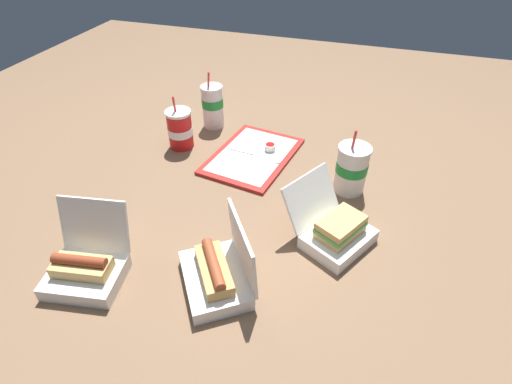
{
  "coord_description": "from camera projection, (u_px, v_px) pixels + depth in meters",
  "views": [
    {
      "loc": [
        0.92,
        0.3,
        0.8
      ],
      "look_at": [
        0.02,
        0.01,
        0.05
      ],
      "focal_mm": 28.0,
      "sensor_mm": 36.0,
      "label": 1
    }
  ],
  "objects": [
    {
      "name": "soda_cup_back",
      "position": [
        180.0,
        129.0,
        1.47
      ],
      "size": [
        0.09,
        0.09,
        0.21
      ],
      "color": "red",
      "rests_on": "ground_plane"
    },
    {
      "name": "ketchup_cup",
      "position": [
        270.0,
        147.0,
        1.46
      ],
      "size": [
        0.04,
        0.04,
        0.02
      ],
      "color": "white",
      "rests_on": "food_tray"
    },
    {
      "name": "clamshell_hotdog_center",
      "position": [
        86.0,
        267.0,
        0.99
      ],
      "size": [
        0.22,
        0.21,
        0.18
      ],
      "color": "white",
      "rests_on": "ground_plane"
    },
    {
      "name": "soda_cup_corner",
      "position": [
        213.0,
        106.0,
        1.58
      ],
      "size": [
        0.09,
        0.09,
        0.23
      ],
      "color": "white",
      "rests_on": "ground_plane"
    },
    {
      "name": "food_tray",
      "position": [
        253.0,
        156.0,
        1.45
      ],
      "size": [
        0.4,
        0.31,
        0.01
      ],
      "color": "red",
      "rests_on": "ground_plane"
    },
    {
      "name": "napkin_stack",
      "position": [
        247.0,
        145.0,
        1.49
      ],
      "size": [
        0.11,
        0.11,
        0.0
      ],
      "primitive_type": "cube",
      "rotation": [
        0.0,
        0.0,
        -0.12
      ],
      "color": "white",
      "rests_on": "food_tray"
    },
    {
      "name": "soda_cup_center",
      "position": [
        352.0,
        169.0,
        1.25
      ],
      "size": [
        0.1,
        0.1,
        0.22
      ],
      "color": "white",
      "rests_on": "ground_plane"
    },
    {
      "name": "clamshell_sandwich_corner",
      "position": [
        336.0,
        230.0,
        1.09
      ],
      "size": [
        0.26,
        0.27,
        0.16
      ],
      "color": "white",
      "rests_on": "ground_plane"
    },
    {
      "name": "plastic_fork",
      "position": [
        280.0,
        155.0,
        1.44
      ],
      "size": [
        0.11,
        0.03,
        0.0
      ],
      "primitive_type": "cube",
      "rotation": [
        0.0,
        0.0,
        0.14
      ],
      "color": "white",
      "rests_on": "food_tray"
    },
    {
      "name": "clamshell_hotdog_right",
      "position": [
        218.0,
        273.0,
        0.98
      ],
      "size": [
        0.26,
        0.24,
        0.19
      ],
      "color": "white",
      "rests_on": "ground_plane"
    },
    {
      "name": "ground_plane",
      "position": [
        256.0,
        201.0,
        1.26
      ],
      "size": [
        3.2,
        3.2,
        0.0
      ],
      "primitive_type": "plane",
      "color": "brown"
    }
  ]
}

